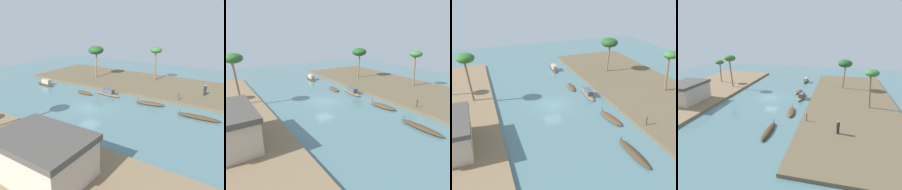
{
  "view_description": "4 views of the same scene",
  "coord_description": "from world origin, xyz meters",
  "views": [
    {
      "loc": [
        -18.88,
        23.39,
        11.87
      ],
      "look_at": [
        -1.39,
        -3.77,
        1.14
      ],
      "focal_mm": 36.39,
      "sensor_mm": 36.0,
      "label": 1
    },
    {
      "loc": [
        -25.76,
        14.29,
        10.46
      ],
      "look_at": [
        -0.31,
        -2.41,
        0.77
      ],
      "focal_mm": 32.61,
      "sensor_mm": 36.0,
      "label": 2
    },
    {
      "loc": [
        -31.1,
        9.66,
        16.97
      ],
      "look_at": [
        0.84,
        -2.06,
        0.86
      ],
      "focal_mm": 39.88,
      "sensor_mm": 36.0,
      "label": 3
    },
    {
      "loc": [
        -36.39,
        -13.03,
        12.93
      ],
      "look_at": [
        0.19,
        -3.97,
        0.79
      ],
      "focal_mm": 32.31,
      "sensor_mm": 36.0,
      "label": 4
    }
  ],
  "objects": [
    {
      "name": "river_water",
      "position": [
        0.0,
        0.0,
        0.0
      ],
      "size": [
        74.88,
        74.88,
        0.0
      ],
      "primitive_type": "plane",
      "color": "slate",
      "rests_on": "ground"
    },
    {
      "name": "riverbank_left",
      "position": [
        0.0,
        -15.62,
        0.2
      ],
      "size": [
        43.63,
        15.04,
        0.41
      ],
      "primitive_type": "cube",
      "color": "brown",
      "rests_on": "ground"
    },
    {
      "name": "sampan_midstream",
      "position": [
        14.26,
        -4.81,
        0.44
      ],
      "size": [
        4.48,
        1.17,
        1.16
      ],
      "rotation": [
        0.0,
        0.0,
        -0.06
      ],
      "color": "#47331E",
      "rests_on": "river_water"
    },
    {
      "name": "sampan_near_left_bank",
      "position": [
        4.78,
        -4.81,
        0.18
      ],
      "size": [
        3.63,
        1.37,
        0.35
      ],
      "rotation": [
        0.0,
        0.0,
        -0.11
      ],
      "color": "brown",
      "rests_on": "river_water"
    },
    {
      "name": "sampan_upstream_small",
      "position": [
        1.01,
        -6.19,
        0.41
      ],
      "size": [
        4.96,
        1.4,
        1.11
      ],
      "rotation": [
        0.0,
        0.0,
        -0.09
      ],
      "color": "brown",
      "rests_on": "river_water"
    },
    {
      "name": "sampan_with_red_awning",
      "position": [
        -6.66,
        -5.88,
        0.21
      ],
      "size": [
        4.42,
        1.73,
        0.92
      ],
      "rotation": [
        0.0,
        0.0,
        0.14
      ],
      "color": "brown",
      "rests_on": "river_water"
    },
    {
      "name": "sampan_foreground",
      "position": [
        -13.85,
        -4.51,
        0.24
      ],
      "size": [
        5.37,
        0.98,
        0.85
      ],
      "rotation": [
        0.0,
        0.0,
        0.02
      ],
      "color": "#47331E",
      "rests_on": "river_water"
    },
    {
      "name": "mooring_post",
      "position": [
        -9.92,
        -8.96,
        0.98
      ],
      "size": [
        0.14,
        0.14,
        1.14
      ],
      "primitive_type": "cylinder",
      "color": "#4C3823",
      "rests_on": "riverbank_left"
    },
    {
      "name": "palm_tree_left_near",
      "position": [
        -2.19,
        -18.22,
        6.1
      ],
      "size": [
        2.24,
        2.24,
        6.56
      ],
      "color": "#7F6647",
      "rests_on": "riverbank_left"
    },
    {
      "name": "palm_tree_left_far",
      "position": [
        9.22,
        -14.18,
        5.91
      ],
      "size": [
        3.12,
        3.12,
        6.44
      ],
      "color": "#7F6647",
      "rests_on": "riverbank_left"
    },
    {
      "name": "palm_tree_right_short",
      "position": [
        4.61,
        11.06,
        6.72
      ],
      "size": [
        2.51,
        2.51,
        7.22
      ],
      "color": "#7F6647",
      "rests_on": "riverbank_right"
    }
  ]
}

